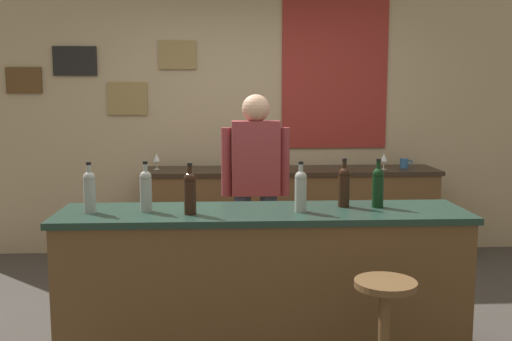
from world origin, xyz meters
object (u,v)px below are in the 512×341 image
Objects in this scene: bartender at (255,184)px; wine_glass_b at (384,158)px; wine_bottle_a at (90,190)px; wine_bottle_e at (344,185)px; wine_bottle_f at (378,186)px; coffee_mug at (404,163)px; wine_bottle_b at (146,189)px; bar_stool at (384,322)px; wine_bottle_d at (301,190)px; wine_bottle_c at (190,192)px; wine_glass_a at (157,158)px.

wine_glass_b is at bearing 39.81° from bartender.
wine_bottle_e is (1.55, 0.11, 0.00)m from wine_bottle_a.
coffee_mug is at bearing 68.50° from wine_bottle_f.
wine_glass_b is at bearing 40.59° from wine_bottle_a.
wine_bottle_a is 1.00× the size of wine_bottle_e.
wine_bottle_e is at bearing -116.81° from coffee_mug.
bartender reaches higher than wine_bottle_b.
bar_stool is 2.22× the size of wine_bottle_b.
bar_stool is 2.22× the size of wine_bottle_d.
bar_stool is at bearing -104.83° from wine_glass_b.
bar_stool is 1.57m from wine_bottle_b.
wine_bottle_f is 1.97× the size of wine_glass_b.
wine_bottle_b is 2.45× the size of coffee_mug.
bar_stool is 2.22× the size of wine_bottle_a.
wine_bottle_c is at bearing -19.18° from wine_bottle_b.
wine_bottle_a is 3.05m from wine_glass_b.
wine_bottle_a is at bearing -138.48° from bartender.
wine_glass_a is at bearing 94.99° from wine_bottle_b.
bar_stool is at bearing -84.19° from wine_bottle_e.
wine_bottle_b and wine_bottle_e have the same top height.
wine_glass_a reaches higher than bar_stool.
wine_bottle_f is 1.97× the size of wine_glass_a.
wine_bottle_e is at bearing 95.81° from bar_stool.
coffee_mug is at bearing 21.11° from wine_glass_b.
wine_glass_b is 1.24× the size of coffee_mug.
wine_glass_a is (-1.61, 2.02, -0.05)m from wine_bottle_f.
wine_bottle_b is at bearing -85.01° from wine_glass_a.
wine_bottle_a is 1.00× the size of wine_bottle_c.
wine_bottle_d is at bearing 121.75° from bar_stool.
bartender is 1.72m from bar_stool.
wine_bottle_c is at bearing -113.75° from bartender.
wine_bottle_a is 1.97× the size of wine_glass_a.
wine_glass_a is 1.00× the size of wine_glass_b.
wine_bottle_f is (0.13, 0.70, 0.60)m from bar_stool.
coffee_mug is at bearing 58.63° from wine_bottle_d.
bartender is 5.29× the size of wine_bottle_e.
coffee_mug is (1.51, 1.16, 0.01)m from bartender.
wine_bottle_d is 2.47m from coffee_mug.
wine_bottle_b and wine_bottle_d have the same top height.
wine_glass_a is at bearing 101.78° from wine_bottle_c.
wine_glass_a is (-0.45, 2.17, -0.05)m from wine_bottle_c.
wine_bottle_a is 1.26m from wine_bottle_d.
bar_stool is 2.22× the size of wine_bottle_c.
wine_bottle_a and wine_bottle_e have the same top height.
wine_bottle_d is (0.93, -0.06, 0.00)m from wine_bottle_b.
bar_stool is at bearing -58.25° from wine_bottle_d.
bartender is at bearing -142.55° from coffee_mug.
coffee_mug is (2.40, -0.02, -0.06)m from wine_glass_a.
bartender reaches higher than wine_bottle_d.
wine_bottle_b is 0.93m from wine_bottle_d.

